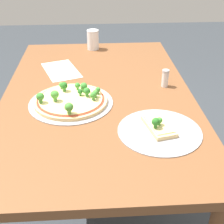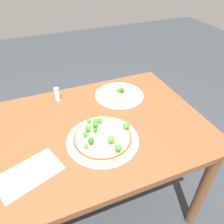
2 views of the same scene
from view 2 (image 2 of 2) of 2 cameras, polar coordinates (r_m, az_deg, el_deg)
ground_plane at (r=1.77m, az=-6.39°, el=-23.23°), size 8.00×8.00×0.00m
dining_table at (r=1.23m, az=-8.56°, el=-7.93°), size 1.38×0.86×0.76m
pizza_tray_whole at (r=1.09m, az=-2.46°, el=-6.72°), size 0.36×0.36×0.07m
pizza_tray_slice at (r=1.41m, az=1.69°, el=4.64°), size 0.31×0.31×0.07m
condiment_shaker at (r=1.39m, az=-14.15°, el=4.56°), size 0.03×0.03×0.08m
paper_menu at (r=1.03m, az=-20.83°, el=-14.80°), size 0.30×0.24×0.00m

